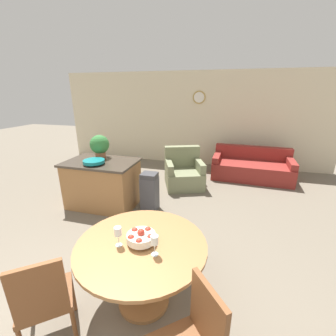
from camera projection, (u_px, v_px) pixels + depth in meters
The scene contains 12 objects.
wall_back at pixel (190, 119), 6.69m from camera, with size 8.00×0.09×2.70m.
dining_table at pixel (142, 257), 2.23m from camera, with size 1.28×1.28×0.74m.
dining_chair_near_left at pixel (44, 298), 1.85m from camera, with size 0.59×0.59×0.95m.
fruit_bowl at pixel (141, 237), 2.15m from camera, with size 0.28×0.28×0.16m.
wine_glass_left at pixel (118, 232), 2.10m from camera, with size 0.07×0.07×0.20m.
wine_glass_right at pixel (154, 241), 1.98m from camera, with size 0.07×0.07×0.20m.
kitchen_island at pixel (103, 183), 4.35m from camera, with size 1.32×0.88×0.90m.
teal_bowl at pixel (94, 162), 4.01m from camera, with size 0.38×0.38×0.08m.
potted_plant at pixel (100, 145), 4.36m from camera, with size 0.37×0.37×0.45m.
trash_bin at pixel (150, 192), 4.19m from camera, with size 0.30×0.27×0.73m.
couch at pixel (251, 168), 5.81m from camera, with size 1.97×1.07×0.76m.
armchair at pixel (184, 173), 5.31m from camera, with size 1.09×1.10×0.89m.
Camera 1 is at (1.17, -0.66, 2.14)m, focal length 24.00 mm.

